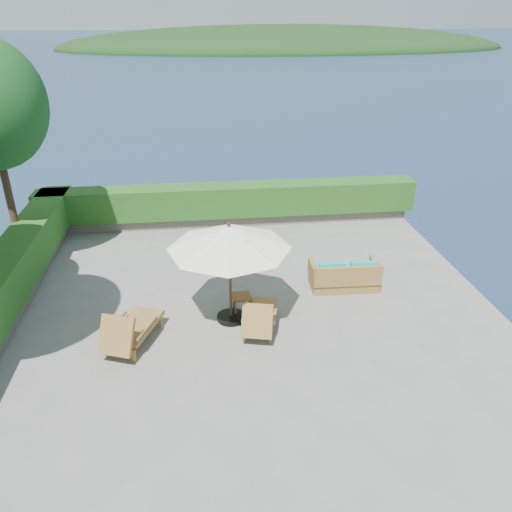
{
  "coord_description": "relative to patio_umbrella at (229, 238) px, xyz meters",
  "views": [
    {
      "loc": [
        -0.99,
        -10.02,
        6.46
      ],
      "look_at": [
        0.3,
        0.8,
        1.1
      ],
      "focal_mm": 35.0,
      "sensor_mm": 36.0,
      "label": 1
    }
  ],
  "objects": [
    {
      "name": "planter_wall_far",
      "position": [
        0.41,
        5.83,
        -1.89
      ],
      "size": [
        12.0,
        0.6,
        0.36
      ],
      "primitive_type": "cube",
      "color": "#676152",
      "rests_on": "ground"
    },
    {
      "name": "lounge_left",
      "position": [
        -2.19,
        -0.76,
        -1.65
      ],
      "size": [
        1.29,
        1.87,
        1.0
      ],
      "rotation": [
        0.0,
        0.0,
        -0.37
      ],
      "color": "olive",
      "rests_on": "ground"
    },
    {
      "name": "patio_umbrella",
      "position": [
        0.0,
        0.0,
        0.0
      ],
      "size": [
        2.95,
        2.95,
        2.45
      ],
      "rotation": [
        0.0,
        0.0,
        -0.08
      ],
      "color": "black",
      "rests_on": "ground"
    },
    {
      "name": "wicker_loveseat",
      "position": [
        3.01,
        1.14,
        -1.74
      ],
      "size": [
        1.78,
        0.95,
        0.85
      ],
      "rotation": [
        0.0,
        0.0,
        -0.04
      ],
      "color": "olive",
      "rests_on": "ground"
    },
    {
      "name": "hedge_far",
      "position": [
        0.41,
        5.83,
        -1.22
      ],
      "size": [
        12.4,
        0.9,
        1.0
      ],
      "primitive_type": "cube",
      "color": "#123E11",
      "rests_on": "planter_wall_far"
    },
    {
      "name": "ocean",
      "position": [
        0.41,
        0.23,
        -5.07
      ],
      "size": [
        600.0,
        600.0,
        0.0
      ],
      "primitive_type": "plane",
      "color": "#172848",
      "rests_on": "ground"
    },
    {
      "name": "side_table",
      "position": [
        0.27,
        0.26,
        -1.69
      ],
      "size": [
        0.46,
        0.46,
        0.47
      ],
      "rotation": [
        0.0,
        0.0,
        0.05
      ],
      "color": "brown",
      "rests_on": "ground"
    },
    {
      "name": "ground",
      "position": [
        0.41,
        0.23,
        -2.07
      ],
      "size": [
        12.0,
        12.0,
        0.0
      ],
      "primitive_type": "plane",
      "color": "gray",
      "rests_on": "ground"
    },
    {
      "name": "offshore_island",
      "position": [
        25.41,
        140.23,
        -5.07
      ],
      "size": [
        126.0,
        57.6,
        12.6
      ],
      "primitive_type": "ellipsoid",
      "color": "black",
      "rests_on": "ocean"
    },
    {
      "name": "lounge_right",
      "position": [
        0.61,
        -0.52,
        -1.69
      ],
      "size": [
        1.01,
        1.7,
        0.92
      ],
      "rotation": [
        0.0,
        0.0,
        -0.23
      ],
      "color": "olive",
      "rests_on": "ground"
    },
    {
      "name": "planter_wall_left",
      "position": [
        -5.19,
        0.23,
        -1.89
      ],
      "size": [
        0.6,
        12.0,
        0.36
      ],
      "primitive_type": "cube",
      "color": "#676152",
      "rests_on": "ground"
    },
    {
      "name": "foundation",
      "position": [
        0.41,
        0.23,
        -3.62
      ],
      "size": [
        12.0,
        12.0,
        3.0
      ],
      "primitive_type": "cube",
      "color": "#4C443D",
      "rests_on": "ocean"
    }
  ]
}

